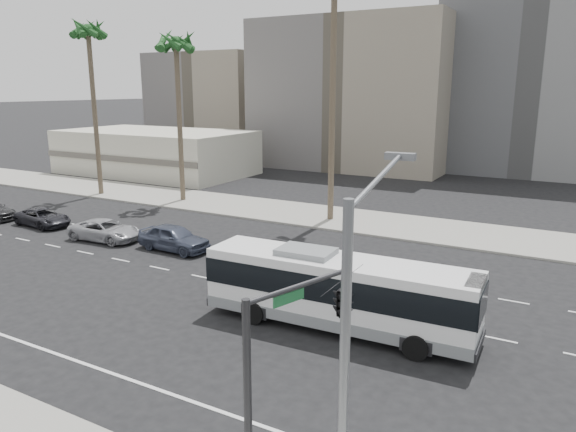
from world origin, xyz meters
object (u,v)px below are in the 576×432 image
Objects in this scene: palm_far at (88,34)px; streetlight_corner at (352,341)px; car_c at (43,217)px; car_b at (105,230)px; car_a at (174,238)px; traffic_signal at (334,307)px; city_bus at (338,289)px; palm_mid at (176,46)px.

streetlight_corner is at bearing -35.14° from palm_far.
car_c is 18.11m from palm_far.
streetlight_corner is (23.40, -14.35, 3.96)m from car_b.
car_c is 34.02m from streetlight_corner.
car_b is 6.97m from car_c.
palm_far is (-35.77, 25.18, 9.84)m from streetlight_corner.
car_a is at bearing -86.03° from car_c.
car_a is 21.90m from traffic_signal.
traffic_signal reaches higher than city_bus.
city_bus is 26.40m from car_c.
car_c is at bearing 151.31° from streetlight_corner.
car_a is 0.97× the size of car_b.
palm_mid is (-27.14, 26.69, 8.56)m from streetlight_corner.
car_c is at bearing 173.78° from traffic_signal.
palm_mid is at bearing 140.71° from city_bus.
car_c is at bearing -105.15° from palm_mid.
car_a reaches higher than car_b.
car_a is 0.58× the size of streetlight_corner.
palm_far is (-12.37, 10.83, 13.80)m from car_b.
palm_far is at bearing 142.22° from streetlight_corner.
car_a is 12.45m from car_c.
car_a reaches higher than car_c.
car_b reaches higher than car_c.
streetlight_corner is at bearing -33.90° from traffic_signal.
streetlight_corner reaches higher than city_bus.
city_bus is 37.21m from palm_far.
car_c is at bearing 166.31° from city_bus.
traffic_signal is (16.85, -13.43, 3.89)m from car_a.
streetlight_corner is at bearing -126.47° from car_b.
city_bus is 10.96m from streetlight_corner.
palm_far is at bearing -170.04° from palm_mid.
car_a is 23.54m from streetlight_corner.
car_b is at bearing 163.62° from city_bus.
car_c is at bearing 91.98° from car_a.
palm_far is at bearing 62.00° from car_a.
palm_mid is at bearing 154.31° from traffic_signal.
city_bus is 0.78× the size of palm_mid.
palm_mid reaches higher than car_a.
city_bus reaches higher than car_c.
car_c is 0.82× the size of traffic_signal.
car_b is at bearing 96.81° from car_a.
car_c is 0.29× the size of palm_far.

